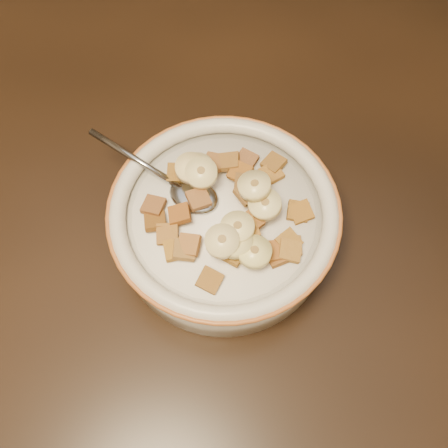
{
  "coord_description": "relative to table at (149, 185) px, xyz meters",
  "views": [
    {
      "loc": [
        0.11,
        -0.3,
        1.23
      ],
      "look_at": [
        0.09,
        -0.07,
        0.78
      ],
      "focal_mm": 40.0,
      "sensor_mm": 36.0,
      "label": 1
    }
  ],
  "objects": [
    {
      "name": "banana_slice_8",
      "position": [
        0.06,
        -0.04,
        0.1
      ],
      "size": [
        0.04,
        0.04,
        0.01
      ],
      "primitive_type": "cylinder",
      "rotation": [
        0.01,
        -0.11,
        2.21
      ],
      "color": "#F9D97E",
      "rests_on": "milk"
    },
    {
      "name": "cereal_square_16",
      "position": [
        0.1,
        -0.1,
        0.09
      ],
      "size": [
        0.02,
        0.02,
        0.01
      ],
      "primitive_type": "cube",
      "rotation": [
        -0.09,
        -0.17,
        0.08
      ],
      "color": "brown",
      "rests_on": "milk"
    },
    {
      "name": "cereal_square_11",
      "position": [
        0.08,
        -0.02,
        0.08
      ],
      "size": [
        0.02,
        0.02,
        0.01
      ],
      "primitive_type": "cube",
      "rotation": [
        0.14,
        0.13,
        2.89
      ],
      "color": "brown",
      "rests_on": "milk"
    },
    {
      "name": "cereal_square_13",
      "position": [
        0.05,
        -0.08,
        0.09
      ],
      "size": [
        0.02,
        0.02,
        0.01
      ],
      "primitive_type": "cube",
      "rotation": [
        -0.2,
        0.14,
        1.8
      ],
      "color": "brown",
      "rests_on": "milk"
    },
    {
      "name": "cereal_square_23",
      "position": [
        0.14,
        -0.01,
        0.08
      ],
      "size": [
        0.03,
        0.03,
        0.01
      ],
      "primitive_type": "cube",
      "rotation": [
        -0.08,
        0.18,
        2.48
      ],
      "color": "brown",
      "rests_on": "milk"
    },
    {
      "name": "cereal_square_26",
      "position": [
        0.11,
        -0.04,
        0.09
      ],
      "size": [
        0.02,
        0.02,
        0.01
      ],
      "primitive_type": "cube",
      "rotation": [
        0.1,
        -0.05,
        3.09
      ],
      "color": "brown",
      "rests_on": "milk"
    },
    {
      "name": "cereal_square_9",
      "position": [
        0.11,
        -0.01,
        0.08
      ],
      "size": [
        0.03,
        0.03,
        0.01
      ],
      "primitive_type": "cube",
      "rotation": [
        -0.11,
        0.0,
        2.66
      ],
      "color": "brown",
      "rests_on": "milk"
    },
    {
      "name": "banana_slice_2",
      "position": [
        0.09,
        -0.11,
        0.1
      ],
      "size": [
        0.04,
        0.04,
        0.01
      ],
      "primitive_type": "cylinder",
      "rotation": [
        0.07,
        -0.11,
        0.72
      ],
      "color": "#E4C888",
      "rests_on": "milk"
    },
    {
      "name": "banana_slice_1",
      "position": [
        0.07,
        -0.04,
        0.1
      ],
      "size": [
        0.04,
        0.04,
        0.02
      ],
      "primitive_type": "cylinder",
      "rotation": [
        0.11,
        -0.14,
        0.97
      ],
      "color": "#CFBC85",
      "rests_on": "milk"
    },
    {
      "name": "cereal_square_4",
      "position": [
        0.16,
        -0.07,
        0.08
      ],
      "size": [
        0.02,
        0.02,
        0.01
      ],
      "primitive_type": "cube",
      "rotation": [
        0.11,
        -0.12,
        1.48
      ],
      "color": "#99631C",
      "rests_on": "milk"
    },
    {
      "name": "cereal_square_5",
      "position": [
        0.07,
        -0.07,
        0.09
      ],
      "size": [
        0.03,
        0.03,
        0.01
      ],
      "primitive_type": "cube",
      "rotation": [
        0.11,
        -0.1,
        2.05
      ],
      "color": "brown",
      "rests_on": "milk"
    },
    {
      "name": "cereal_square_30",
      "position": [
        0.17,
        -0.07,
        0.08
      ],
      "size": [
        0.03,
        0.03,
        0.01
      ],
      "primitive_type": "cube",
      "rotation": [
        0.12,
        -0.18,
        0.39
      ],
      "color": "#8A5B18",
      "rests_on": "milk"
    },
    {
      "name": "table",
      "position": [
        0.0,
        0.0,
        0.0
      ],
      "size": [
        1.44,
        0.96,
        0.04
      ],
      "primitive_type": "cube",
      "rotation": [
        0.0,
        0.0,
        -0.04
      ],
      "color": "black",
      "rests_on": "floor"
    },
    {
      "name": "cereal_square_29",
      "position": [
        0.14,
        -0.11,
        0.08
      ],
      "size": [
        0.02,
        0.02,
        0.01
      ],
      "primitive_type": "cube",
      "rotation": [
        -0.05,
        0.15,
        0.23
      ],
      "color": "brown",
      "rests_on": "milk"
    },
    {
      "name": "banana_slice_7",
      "position": [
        0.12,
        -0.12,
        0.09
      ],
      "size": [
        0.04,
        0.04,
        0.01
      ],
      "primitive_type": "cylinder",
      "rotation": [
        0.07,
        0.06,
        2.0
      ],
      "color": "beige",
      "rests_on": "milk"
    },
    {
      "name": "cereal_square_28",
      "position": [
        0.06,
        -0.11,
        0.08
      ],
      "size": [
        0.02,
        0.02,
        0.01
      ],
      "primitive_type": "cube",
      "rotation": [
        -0.24,
        -0.16,
        1.44
      ],
      "color": "brown",
      "rests_on": "milk"
    },
    {
      "name": "cereal_square_22",
      "position": [
        0.03,
        -0.09,
        0.08
      ],
      "size": [
        0.02,
        0.02,
        0.01
      ],
      "primitive_type": "cube",
      "rotation": [
        -0.25,
        -0.0,
        0.23
      ],
      "color": "brown",
      "rests_on": "milk"
    },
    {
      "name": "floor",
      "position": [
        0.0,
        0.0,
        -0.78
      ],
      "size": [
        4.0,
        4.5,
        0.1
      ],
      "primitive_type": "cube",
      "color": "#422816",
      "rests_on": "ground"
    },
    {
      "name": "cereal_square_12",
      "position": [
        0.02,
        -0.07,
        0.08
      ],
      "size": [
        0.02,
        0.02,
        0.01
      ],
      "primitive_type": "cube",
      "rotation": [
        0.08,
        0.09,
        2.91
      ],
      "color": "brown",
      "rests_on": "milk"
    },
    {
      "name": "cereal_bowl",
      "position": [
        0.09,
        -0.07,
        0.05
      ],
      "size": [
        0.22,
        0.22,
        0.05
      ],
      "primitive_type": "cylinder",
      "color": "#B7AC9D",
      "rests_on": "table"
    },
    {
      "name": "cereal_square_6",
      "position": [
        0.11,
        -0.03,
        0.09
      ],
      "size": [
        0.03,
        0.03,
        0.01
      ],
      "primitive_type": "cube",
      "rotation": [
        -0.18,
        0.16,
        2.62
      ],
      "color": "brown",
      "rests_on": "milk"
    },
    {
      "name": "banana_slice_3",
      "position": [
        0.11,
        -0.1,
        0.1
      ],
      "size": [
        0.04,
        0.04,
        0.01
      ],
      "primitive_type": "cylinder",
      "rotation": [
        -0.02,
        0.08,
        2.17
      ],
      "color": "#E4D787",
      "rests_on": "milk"
    },
    {
      "name": "cereal_square_20",
      "position": [
        0.1,
        -0.11,
        0.09
      ],
      "size": [
        0.03,
        0.03,
        0.01
      ],
      "primitive_type": "cube",
      "rotation": [
        -0.25,
        -0.14,
        1.99
      ],
      "color": "brown",
      "rests_on": "milk"
    },
    {
      "name": "cereal_square_2",
      "position": [
        0.15,
        -0.11,
        0.08
      ],
      "size": [
        0.03,
        0.03,
        0.01
      ],
      "primitive_type": "cube",
      "rotation": [
        -0.15,
        0.12,
        1.99
      ],
      "color": "brown",
      "rests_on": "milk"
    },
    {
      "name": "milk",
      "position": [
        0.09,
        -0.07,
        0.07
      ],
      "size": [
        0.18,
        0.18,
        0.0
      ],
      "primitive_type": "cylinder",
      "color": "white",
      "rests_on": "cereal_bowl"
    },
    {
      "name": "cereal_square_18",
      "position": [
        0.08,
        -0.14,
        0.08
      ],
      "size": [
        0.03,
        0.03,
        0.01
      ],
      "primitive_type": "cube",
      "rotation": [
        0.25,
        -0.1,
        1.18
      ],
      "color": "brown",
      "rests_on": "milk"
    },
    {
      "name": "cereal_square_8",
      "position": [
        0.06,
        -0.12,
        0.08
      ],
      "size": [
        0.02,
        0.02,
        0.01
      ],
      "primitive_type": "cube",
      "rotation": [
        0.23,
        0.09,
        1.62
      ],
      "color": "olive",
      "rests_on": "milk"
    },
    {
      "name": "cereal_square_10",
      "position": [
        0.16,
        -0.1,
        0.08
      ],
      "size": [
        0.02,
        0.02,
        0.01
      ],
      "primitive_type": "cube",
      "rotation": [
        0.22,
        0.04,
        1.64
      ],
      "color": "olive",
      "rests_on": "milk"
    },
    {
      "name": "banana_slice_4",
      "position": [
        0.06,
        -0.04,
        0.1
      ],
      "size": [
        0.03,
        0.03,
        0.01
      ],
      "primitive_type": "cylinder",
      "rotation": [
        0.05,
        -0.0,
        1.63
      ],
      "color": "#D8C881",
      "rests_on": "milk"
    },
    {
      "name": "banana_slice_0",
      "position": [
        0.11,
        -0.11,
        0.1
      ],
      "size": [
        0.03,
        0.03,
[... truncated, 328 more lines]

